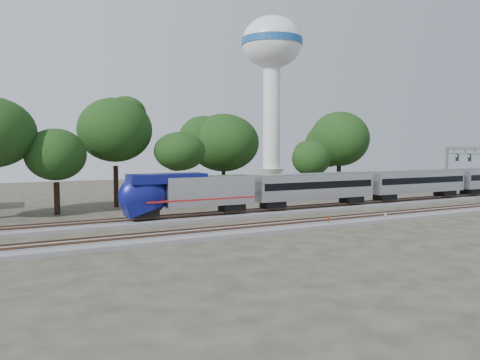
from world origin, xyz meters
The scene contains 15 objects.
ground centered at (0.00, 0.00, 0.00)m, with size 160.00×160.00×0.00m, color #383328.
track_far centered at (0.00, 6.00, 0.21)m, with size 160.00×5.00×0.73m.
track_near centered at (0.00, -4.00, 0.21)m, with size 160.00×5.00×0.73m.
train centered at (30.33, 6.00, 3.31)m, with size 94.21×3.25×4.80m.
switch_stand_red centered at (3.92, -5.53, 0.72)m, with size 0.35×0.14×1.13m.
switch_stand_white centered at (11.91, -5.81, 0.63)m, with size 0.31×0.06×0.99m.
switch_lever centered at (6.16, -5.54, 0.15)m, with size 0.50×0.30×0.30m, color #512D19.
water_tower centered at (27.67, 44.67, 27.72)m, with size 13.51×13.51×37.41m.
signal_gantry centered at (41.26, 6.00, 6.30)m, with size 0.60×7.10×8.64m.
tree_2 centered at (-20.72, 18.09, 7.61)m, with size 7.75×7.75×10.93m.
tree_3 centered at (-12.31, 22.10, 10.98)m, with size 11.17×11.17×15.75m.
tree_4 centered at (-3.95, 18.49, 7.95)m, with size 8.10×8.10×11.42m.
tree_5 centered at (7.11, 26.94, 9.30)m, with size 9.47×9.47×13.34m.
tree_6 centered at (20.75, 20.39, 6.61)m, with size 6.74×6.74×9.51m.
tree_7 centered at (31.41, 25.91, 10.14)m, with size 10.32×10.32×14.54m.
Camera 1 is at (-27.72, -45.03, 8.54)m, focal length 35.00 mm.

